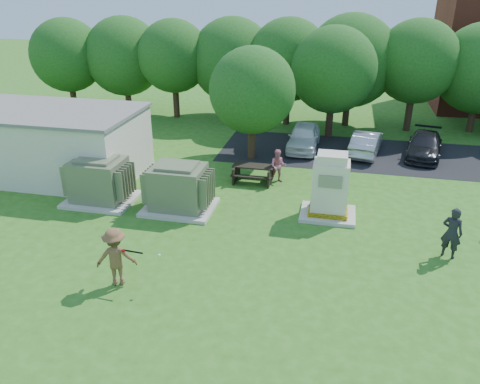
% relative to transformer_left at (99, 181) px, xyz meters
% --- Properties ---
extents(ground, '(120.00, 120.00, 0.00)m').
position_rel_transformer_left_xyz_m(ground, '(6.50, -4.50, -0.97)').
color(ground, '#2D6619').
rests_on(ground, ground).
extents(service_building, '(10.00, 5.00, 3.20)m').
position_rel_transformer_left_xyz_m(service_building, '(-4.50, 2.50, 0.63)').
color(service_building, beige).
rests_on(service_building, ground).
extents(service_building_roof, '(10.20, 5.20, 0.15)m').
position_rel_transformer_left_xyz_m(service_building_roof, '(-4.50, 2.50, 2.31)').
color(service_building_roof, slate).
rests_on(service_building_roof, service_building).
extents(parking_strip, '(20.00, 6.00, 0.01)m').
position_rel_transformer_left_xyz_m(parking_strip, '(13.50, 9.00, -0.96)').
color(parking_strip, '#232326').
rests_on(parking_strip, ground).
extents(transformer_left, '(3.00, 2.40, 2.07)m').
position_rel_transformer_left_xyz_m(transformer_left, '(0.00, 0.00, 0.00)').
color(transformer_left, beige).
rests_on(transformer_left, ground).
extents(transformer_right, '(3.00, 2.40, 2.07)m').
position_rel_transformer_left_xyz_m(transformer_right, '(3.70, 0.00, 0.00)').
color(transformer_right, beige).
rests_on(transformer_right, ground).
extents(generator_cabinet, '(2.28, 1.87, 2.78)m').
position_rel_transformer_left_xyz_m(generator_cabinet, '(10.02, 0.75, 0.25)').
color(generator_cabinet, beige).
rests_on(generator_cabinet, ground).
extents(picnic_table, '(1.98, 1.48, 0.85)m').
position_rel_transformer_left_xyz_m(picnic_table, '(6.23, 3.70, -0.44)').
color(picnic_table, black).
rests_on(picnic_table, ground).
extents(batter, '(1.46, 1.11, 2.00)m').
position_rel_transformer_left_xyz_m(batter, '(3.57, -5.64, 0.03)').
color(batter, brown).
rests_on(batter, ground).
extents(person_by_generator, '(0.83, 0.71, 1.94)m').
position_rel_transformer_left_xyz_m(person_by_generator, '(14.39, -1.56, -0.00)').
color(person_by_generator, black).
rests_on(person_by_generator, ground).
extents(person_at_picnic, '(0.85, 0.69, 1.65)m').
position_rel_transformer_left_xyz_m(person_at_picnic, '(7.42, 3.93, -0.15)').
color(person_at_picnic, '#C6687D').
rests_on(person_at_picnic, ground).
extents(car_white, '(1.78, 4.29, 1.45)m').
position_rel_transformer_left_xyz_m(car_white, '(8.18, 9.18, -0.24)').
color(car_white, white).
rests_on(car_white, ground).
extents(car_silver_a, '(2.11, 4.23, 1.33)m').
position_rel_transformer_left_xyz_m(car_silver_a, '(11.75, 9.08, -0.30)').
color(car_silver_a, '#A7A6AB').
rests_on(car_silver_a, ground).
extents(car_dark, '(2.56, 4.62, 1.27)m').
position_rel_transformer_left_xyz_m(car_dark, '(14.92, 9.36, -0.34)').
color(car_dark, black).
rests_on(car_dark, ground).
extents(batting_equipment, '(1.40, 0.19, 0.15)m').
position_rel_transformer_left_xyz_m(batting_equipment, '(4.21, -5.67, 0.33)').
color(batting_equipment, black).
rests_on(batting_equipment, ground).
extents(tree_row, '(41.30, 13.30, 7.30)m').
position_rel_transformer_left_xyz_m(tree_row, '(8.25, 14.00, 3.18)').
color(tree_row, '#47301E').
rests_on(tree_row, ground).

